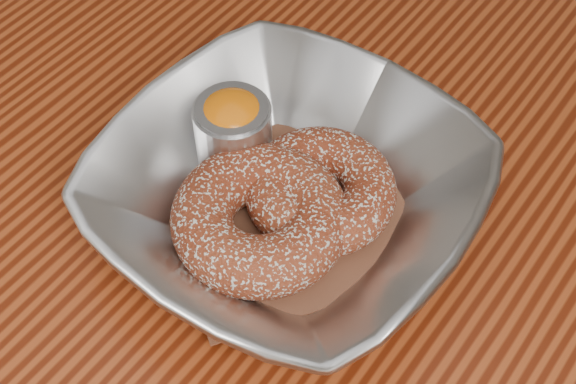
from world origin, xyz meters
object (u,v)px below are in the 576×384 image
Objects in this scene: table at (230,263)px; ramekin at (233,131)px; donut_back at (320,190)px; donut_front at (260,218)px; serving_bowl at (288,194)px.

ramekin is at bearing 89.31° from table.
donut_front is at bearing -111.50° from donut_back.
serving_bowl is 0.03m from donut_front.
donut_back is 0.88× the size of donut_front.
donut_front is at bearing -24.60° from table.
ramekin reaches higher than table.
donut_back is at bearing 68.50° from donut_front.
table is at bearing -165.90° from donut_back.
donut_back is at bearing 14.10° from table.
table is 21.02× the size of ramekin.
ramekin is (0.00, 0.02, 0.14)m from table.
table is 12.73× the size of donut_back.
serving_bowl reaches higher than donut_back.
donut_front reaches higher than table.
serving_bowl is at bearing -131.96° from donut_back.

